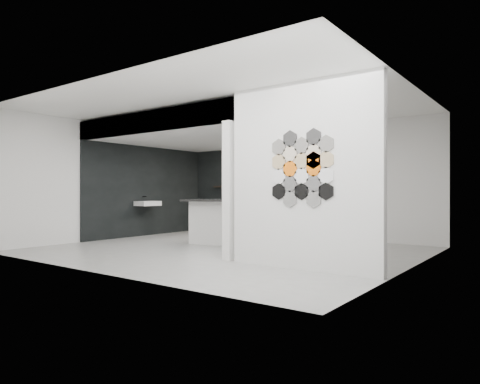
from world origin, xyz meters
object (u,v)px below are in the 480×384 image
kitchen_island (228,221)px  stockpot (232,183)px  wall_basin (148,203)px  utensil_cup (231,184)px  bottle_dark (241,183)px  partition_panel (303,175)px  glass_bowl (302,183)px  kettle (299,182)px  glass_vase (302,183)px

kitchen_island → stockpot: kitchen_island is taller
wall_basin → utensil_cup: utensil_cup is taller
wall_basin → bottle_dark: 2.60m
partition_panel → kitchen_island: (-2.74, 1.70, -0.89)m
bottle_dark → glass_bowl: bearing=0.0°
kettle → glass_vase: kettle is taller
kitchen_island → glass_vase: size_ratio=15.87×
partition_panel → glass_bowl: partition_panel is taller
stockpot → utensil_cup: stockpot is taller
kettle → utensil_cup: 2.15m
kitchen_island → glass_vase: bearing=58.2°
wall_basin → bottle_dark: bearing=54.4°
kettle → utensil_cup: size_ratio=1.66×
glass_vase → partition_panel: bearing=-61.8°
partition_panel → glass_vase: (-2.08, 3.87, -0.02)m
kitchen_island → utensil_cup: bearing=111.5°
partition_panel → wall_basin: 5.78m
bottle_dark → utensil_cup: 0.33m
wall_basin → kettle: kettle is taller
wall_basin → partition_panel: bearing=-18.2°
wall_basin → kitchen_island: kitchen_island is taller
glass_vase → kitchen_island: bearing=-107.1°
kitchen_island → glass_bowl: bearing=58.2°
bottle_dark → wall_basin: bearing=-125.6°
stockpot → utensil_cup: bearing=180.0°
bottle_dark → utensil_cup: bearing=180.0°
stockpot → glass_bowl: size_ratio=1.32×
wall_basin → glass_vase: 4.01m
kitchen_island → partition_panel: bearing=-46.5°
wall_basin → utensil_cup: (1.15, 2.07, 0.53)m
kettle → bottle_dark: bearing=173.1°
wall_basin → glass_vase: bearing=31.3°
partition_panel → utensil_cup: (-4.32, 3.87, -0.02)m
glass_bowl → utensil_cup: bearing=180.0°
stockpot → bottle_dark: bottle_dark is taller
glass_vase → bottle_dark: size_ratio=0.74×
kitchen_island → bottle_dark: kitchen_island is taller
wall_basin → glass_bowl: (3.39, 2.07, 0.53)m
stockpot → bottle_dark: 0.32m
wall_basin → stockpot: 2.43m
bottle_dark → utensil_cup: size_ratio=1.51×
stockpot → glass_bowl: (2.23, 0.00, -0.03)m
kitchen_island → utensil_cup: 2.81m
kettle → partition_panel: bearing=-67.6°
partition_panel → stockpot: partition_panel is taller
partition_panel → utensil_cup: bearing=138.2°
kettle → bottle_dark: size_ratio=1.11×
partition_panel → wall_basin: (-5.46, 1.80, -0.55)m
wall_basin → stockpot: stockpot is taller
kettle → glass_vase: size_ratio=1.49×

